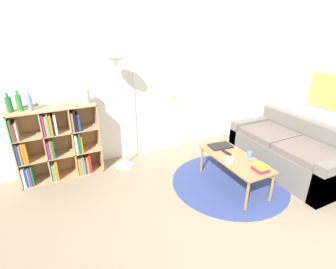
{
  "coord_description": "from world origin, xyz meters",
  "views": [
    {
      "loc": [
        -1.56,
        -1.31,
        2.22
      ],
      "look_at": [
        -0.18,
        1.51,
        0.85
      ],
      "focal_mm": 28.0,
      "sensor_mm": 36.0,
      "label": 1
    }
  ],
  "objects_px": {
    "bookshelf": "(56,145)",
    "laptop": "(220,146)",
    "coffee_table": "(235,161)",
    "bowl": "(229,160)",
    "floor_lamp": "(118,79)",
    "bottle_middle": "(19,103)",
    "couch": "(291,152)",
    "cup": "(250,154)",
    "bottle_right": "(30,103)",
    "vase_on_shelf": "(86,96)",
    "bottle_left": "(9,104)"
  },
  "relations": [
    {
      "from": "bottle_middle",
      "to": "bottle_right",
      "type": "height_order",
      "value": "bottle_middle"
    },
    {
      "from": "bookshelf",
      "to": "laptop",
      "type": "relative_size",
      "value": 3.27
    },
    {
      "from": "vase_on_shelf",
      "to": "bottle_left",
      "type": "bearing_deg",
      "value": 178.91
    },
    {
      "from": "cup",
      "to": "bottle_right",
      "type": "relative_size",
      "value": 0.36
    },
    {
      "from": "bookshelf",
      "to": "cup",
      "type": "bearing_deg",
      "value": -30.97
    },
    {
      "from": "couch",
      "to": "cup",
      "type": "relative_size",
      "value": 19.43
    },
    {
      "from": "bookshelf",
      "to": "cup",
      "type": "relative_size",
      "value": 12.73
    },
    {
      "from": "coffee_table",
      "to": "bottle_middle",
      "type": "xyz_separation_m",
      "value": [
        -2.58,
        1.38,
        0.82
      ]
    },
    {
      "from": "laptop",
      "to": "vase_on_shelf",
      "type": "height_order",
      "value": "vase_on_shelf"
    },
    {
      "from": "coffee_table",
      "to": "bowl",
      "type": "bearing_deg",
      "value": -160.03
    },
    {
      "from": "bowl",
      "to": "cup",
      "type": "bearing_deg",
      "value": -3.48
    },
    {
      "from": "coffee_table",
      "to": "bottle_right",
      "type": "height_order",
      "value": "bottle_right"
    },
    {
      "from": "floor_lamp",
      "to": "laptop",
      "type": "relative_size",
      "value": 4.91
    },
    {
      "from": "laptop",
      "to": "bottle_middle",
      "type": "height_order",
      "value": "bottle_middle"
    },
    {
      "from": "coffee_table",
      "to": "cup",
      "type": "height_order",
      "value": "cup"
    },
    {
      "from": "bookshelf",
      "to": "coffee_table",
      "type": "relative_size",
      "value": 1.05
    },
    {
      "from": "bottle_left",
      "to": "vase_on_shelf",
      "type": "height_order",
      "value": "bottle_left"
    },
    {
      "from": "bookshelf",
      "to": "bottle_right",
      "type": "distance_m",
      "value": 0.71
    },
    {
      "from": "couch",
      "to": "coffee_table",
      "type": "height_order",
      "value": "couch"
    },
    {
      "from": "bottle_left",
      "to": "bookshelf",
      "type": "bearing_deg",
      "value": -1.6
    },
    {
      "from": "bookshelf",
      "to": "couch",
      "type": "xyz_separation_m",
      "value": [
        3.34,
        -1.4,
        -0.24
      ]
    },
    {
      "from": "cup",
      "to": "bottle_left",
      "type": "xyz_separation_m",
      "value": [
        -2.88,
        1.46,
        0.72
      ]
    },
    {
      "from": "floor_lamp",
      "to": "cup",
      "type": "bearing_deg",
      "value": -42.01
    },
    {
      "from": "bookshelf",
      "to": "bottle_middle",
      "type": "bearing_deg",
      "value": 179.0
    },
    {
      "from": "laptop",
      "to": "bottle_middle",
      "type": "xyz_separation_m",
      "value": [
        -2.61,
        0.99,
        0.77
      ]
    },
    {
      "from": "bottle_middle",
      "to": "bottle_left",
      "type": "bearing_deg",
      "value": 176.63
    },
    {
      "from": "bookshelf",
      "to": "bottle_right",
      "type": "relative_size",
      "value": 4.61
    },
    {
      "from": "floor_lamp",
      "to": "bowl",
      "type": "height_order",
      "value": "floor_lamp"
    },
    {
      "from": "coffee_table",
      "to": "cup",
      "type": "relative_size",
      "value": 12.1
    },
    {
      "from": "coffee_table",
      "to": "bowl",
      "type": "relative_size",
      "value": 9.76
    },
    {
      "from": "bowl",
      "to": "bottle_middle",
      "type": "relative_size",
      "value": 0.41
    },
    {
      "from": "couch",
      "to": "bottle_left",
      "type": "relative_size",
      "value": 7.05
    },
    {
      "from": "floor_lamp",
      "to": "laptop",
      "type": "height_order",
      "value": "floor_lamp"
    },
    {
      "from": "floor_lamp",
      "to": "laptop",
      "type": "bearing_deg",
      "value": -33.13
    },
    {
      "from": "cup",
      "to": "bottle_left",
      "type": "height_order",
      "value": "bottle_left"
    },
    {
      "from": "couch",
      "to": "bottle_middle",
      "type": "relative_size",
      "value": 6.42
    },
    {
      "from": "laptop",
      "to": "bottle_left",
      "type": "height_order",
      "value": "bottle_left"
    },
    {
      "from": "bottle_right",
      "to": "vase_on_shelf",
      "type": "bearing_deg",
      "value": 1.85
    },
    {
      "from": "couch",
      "to": "bottle_middle",
      "type": "bearing_deg",
      "value": 159.09
    },
    {
      "from": "laptop",
      "to": "floor_lamp",
      "type": "bearing_deg",
      "value": 146.87
    },
    {
      "from": "laptop",
      "to": "bottle_middle",
      "type": "distance_m",
      "value": 2.89
    },
    {
      "from": "bookshelf",
      "to": "laptop",
      "type": "distance_m",
      "value": 2.47
    },
    {
      "from": "bottle_left",
      "to": "vase_on_shelf",
      "type": "relative_size",
      "value": 1.21
    },
    {
      "from": "floor_lamp",
      "to": "bowl",
      "type": "xyz_separation_m",
      "value": [
        1.11,
        -1.29,
        -0.98
      ]
    },
    {
      "from": "bookshelf",
      "to": "bowl",
      "type": "relative_size",
      "value": 10.27
    },
    {
      "from": "laptop",
      "to": "bowl",
      "type": "bearing_deg",
      "value": -112.52
    },
    {
      "from": "bottle_middle",
      "to": "vase_on_shelf",
      "type": "relative_size",
      "value": 1.33
    },
    {
      "from": "bottle_right",
      "to": "laptop",
      "type": "bearing_deg",
      "value": -21.13
    },
    {
      "from": "couch",
      "to": "cup",
      "type": "xyz_separation_m",
      "value": [
        -0.92,
        -0.05,
        0.2
      ]
    },
    {
      "from": "bookshelf",
      "to": "bottle_middle",
      "type": "xyz_separation_m",
      "value": [
        -0.35,
        0.01,
        0.69
      ]
    }
  ]
}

